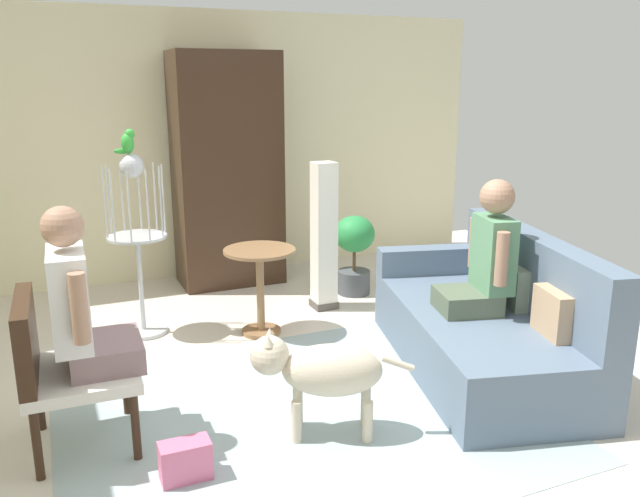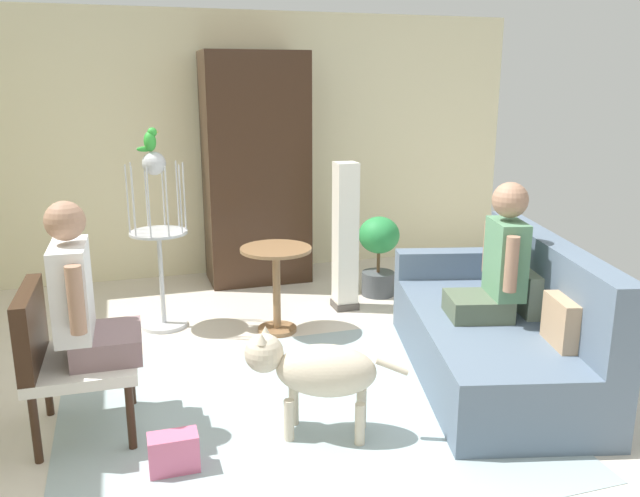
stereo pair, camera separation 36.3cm
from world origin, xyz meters
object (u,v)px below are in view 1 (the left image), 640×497
Objects in this scene: bird_cage_stand at (137,238)px; armchair at (57,361)px; potted_plant at (354,248)px; column_lamp at (324,237)px; parrot at (128,142)px; handbag at (185,461)px; dog at (321,370)px; armoire_cabinet at (227,171)px; person_on_armchair at (80,306)px; round_end_table at (260,277)px; person_on_couch at (486,258)px; couch at (487,324)px.

armchair is at bearing -112.73° from bird_cage_stand.
potted_plant is 0.58× the size of column_lamp.
handbag is at bearing -92.22° from parrot.
armoire_cabinet is (0.30, 2.94, 0.69)m from dog.
person_on_armchair is 1.30m from dog.
person_on_armchair is 1.77m from round_end_table.
bird_cage_stand reaches higher than round_end_table.
armchair is 0.85m from handbag.
potted_plant is at bearing 59.70° from dog.
person_on_couch is 0.63× the size of bird_cage_stand.
potted_plant is at bearing -41.07° from armoire_cabinet.
round_end_table is at bearing 40.60° from person_on_armchair.
armoire_cabinet reaches higher than person_on_couch.
column_lamp is (1.51, -0.02, -0.13)m from bird_cage_stand.
couch is 1.68× the size of column_lamp.
parrot is at bearing 142.33° from person_on_couch.
column_lamp is (1.53, -0.02, -0.85)m from parrot.
parrot is (-0.02, 0.00, 0.72)m from bird_cage_stand.
armchair reaches higher than handbag.
parrot is at bearing -173.55° from potted_plant.
person_on_couch is at bearing -1.27° from armchair.
parrot reaches higher than person_on_couch.
armoire_cabinet reaches higher than round_end_table.
potted_plant is (1.92, 0.22, -0.33)m from bird_cage_stand.
armoire_cabinet is at bearing 59.85° from person_on_armchair.
person_on_couch is 1.30× the size of round_end_table.
handbag is at bearing -92.72° from bird_cage_stand.
bird_cage_stand is 0.64× the size of armoire_cabinet.
round_end_table is (-1.22, 1.17, 0.15)m from couch.
armchair is 1.64m from bird_cage_stand.
parrot is 1.75m from column_lamp.
person_on_couch is 2.63m from parrot.
potted_plant reaches higher than dog.
person_on_couch reaches higher than armchair.
armchair is 1.37m from dog.
person_on_armchair is (0.14, -0.00, 0.28)m from armchair.
person_on_couch reaches higher than couch.
handbag is (-2.09, -0.47, -0.68)m from person_on_couch.
armchair is 3.44× the size of handbag.
person_on_armchair is at bearing -1.36° from armchair.
potted_plant reaches higher than handbag.
bird_cage_stand is 2.13m from handbag.
person_on_couch reaches higher than column_lamp.
dog is at bearing -69.87° from parrot.
armchair is 0.39× the size of armoire_cabinet.
parrot is at bearing 72.57° from person_on_armchair.
armchair is 1.02× the size of dog.
person_on_couch is 4.92× the size of parrot.
bird_cage_stand is at bearing 156.31° from round_end_table.
round_end_table is at bearing -23.69° from bird_cage_stand.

